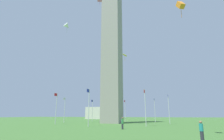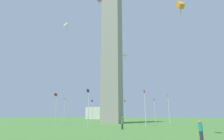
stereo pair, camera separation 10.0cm
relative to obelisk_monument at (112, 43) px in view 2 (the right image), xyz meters
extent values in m
plane|color=#3D6B2D|center=(0.00, 0.00, -22.27)|extent=(260.00, 260.00, 0.00)
cube|color=gray|center=(0.00, 0.00, -2.67)|extent=(4.90, 4.90, 39.19)
cylinder|color=silver|center=(14.33, 0.00, -18.73)|extent=(0.14, 0.14, 7.08)
cube|color=#1E2D99|center=(14.88, 0.00, -15.64)|extent=(1.00, 0.03, 0.64)
cylinder|color=silver|center=(10.14, 10.14, -18.73)|extent=(0.14, 0.14, 7.08)
cube|color=red|center=(10.69, 10.14, -15.64)|extent=(1.00, 0.03, 0.64)
cylinder|color=silver|center=(0.00, 14.33, -18.73)|extent=(0.14, 0.14, 7.08)
cube|color=#1E2D99|center=(0.55, 14.33, -15.64)|extent=(1.00, 0.03, 0.64)
cylinder|color=silver|center=(-10.14, 10.14, -18.73)|extent=(0.14, 0.14, 7.08)
cube|color=#1E2D99|center=(-9.59, 10.14, -15.64)|extent=(1.00, 0.03, 0.64)
cylinder|color=silver|center=(-14.33, 0.00, -18.73)|extent=(0.14, 0.14, 7.08)
cube|color=red|center=(-13.78, 0.00, -15.64)|extent=(1.00, 0.03, 0.64)
cylinder|color=silver|center=(-10.14, -10.14, -18.73)|extent=(0.14, 0.14, 7.08)
cube|color=#1E2D99|center=(-9.59, -10.14, -15.64)|extent=(1.00, 0.03, 0.64)
cylinder|color=silver|center=(0.00, -14.33, -18.73)|extent=(0.14, 0.14, 7.08)
cube|color=white|center=(0.55, -14.33, -15.64)|extent=(1.00, 0.03, 0.64)
cylinder|color=silver|center=(10.14, -10.14, -18.73)|extent=(0.14, 0.14, 7.08)
cube|color=red|center=(10.69, -10.14, -15.64)|extent=(1.00, 0.03, 0.64)
cylinder|color=#2D2D38|center=(29.11, 17.30, -21.87)|extent=(0.29, 0.29, 0.80)
cylinder|color=teal|center=(29.11, 17.30, -21.16)|extent=(0.32, 0.32, 0.61)
sphere|color=#936B4C|center=(29.11, 17.30, -20.74)|extent=(0.24, 0.24, 0.24)
cylinder|color=#2D2D38|center=(18.75, 7.76, -21.87)|extent=(0.29, 0.29, 0.80)
cylinder|color=#388C47|center=(18.75, 7.76, -21.10)|extent=(0.32, 0.32, 0.74)
sphere|color=#936B4C|center=(18.75, 7.76, -20.61)|extent=(0.24, 0.24, 0.24)
cube|color=pink|center=(11.35, 0.62, 6.43)|extent=(1.33, 1.37, 0.47)
cylinder|color=#A44A79|center=(11.35, 0.62, 5.59)|extent=(0.04, 0.04, 1.26)
cube|color=yellow|center=(5.29, 5.00, -5.93)|extent=(1.17, 1.07, 0.51)
cylinder|color=#A4921C|center=(5.29, 5.00, -6.78)|extent=(0.04, 0.04, 1.27)
cube|color=orange|center=(26.30, 16.92, -7.75)|extent=(1.26, 1.07, 1.18)
cylinder|color=#A75C15|center=(26.30, 16.92, -8.69)|extent=(0.04, 0.04, 1.40)
cone|color=white|center=(10.81, -8.22, 1.25)|extent=(2.14, 1.95, 1.77)
cylinder|color=#A7A7A7|center=(10.81, -8.22, 0.19)|extent=(0.04, 0.04, 1.59)
cube|color=beige|center=(-55.79, -21.80, -19.22)|extent=(28.56, 12.76, 6.10)
camera|label=1|loc=(46.52, 15.12, -20.14)|focal=29.16mm
camera|label=2|loc=(46.49, 15.21, -20.14)|focal=29.16mm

